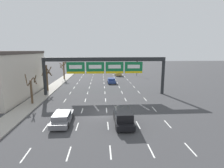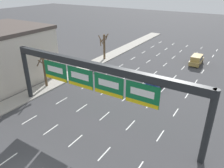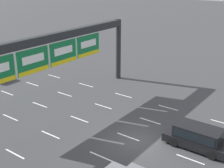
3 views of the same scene
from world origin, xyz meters
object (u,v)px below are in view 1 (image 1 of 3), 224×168
at_px(car_grey, 62,118).
at_px(tree_bare_second, 64,69).
at_px(sign_gantry, 105,65).
at_px(suv_gold, 118,73).
at_px(tree_bare_third, 32,89).
at_px(tree_bare_closest, 47,76).
at_px(suv_black, 123,116).
at_px(car_blue, 111,80).
at_px(traffic_light_near_gantry, 137,65).

bearing_deg(car_grey, tree_bare_second, 101.24).
bearing_deg(sign_gantry, car_grey, -111.77).
bearing_deg(suv_gold, tree_bare_third, -118.04).
distance_m(suv_gold, tree_bare_closest, 26.59).
distance_m(suv_black, car_blue, 24.77).
bearing_deg(tree_bare_third, car_grey, -51.10).
bearing_deg(sign_gantry, suv_gold, 79.01).
bearing_deg(tree_bare_closest, car_grey, -68.74).
relative_size(suv_gold, suv_black, 0.92).
relative_size(traffic_light_near_gantry, tree_bare_third, 1.04).
height_order(traffic_light_near_gantry, tree_bare_closest, tree_bare_closest).
xyz_separation_m(car_grey, tree_bare_third, (-6.01, 7.45, 1.70)).
height_order(car_blue, tree_bare_third, tree_bare_third).
height_order(sign_gantry, tree_bare_third, sign_gantry).
bearing_deg(tree_bare_third, suv_black, -32.45).
xyz_separation_m(tree_bare_second, tree_bare_third, (0.07, -23.14, -0.45)).
height_order(suv_gold, tree_bare_second, tree_bare_second).
relative_size(sign_gantry, tree_bare_second, 4.62).
relative_size(suv_gold, tree_bare_closest, 0.84).
bearing_deg(sign_gantry, tree_bare_closest, 163.26).
bearing_deg(car_grey, traffic_light_near_gantry, 66.57).
xyz_separation_m(sign_gantry, suv_black, (1.69, -13.27, -4.47)).
xyz_separation_m(suv_gold, tree_bare_closest, (-16.03, -21.12, 2.08)).
height_order(car_blue, traffic_light_near_gantry, traffic_light_near_gantry).
bearing_deg(tree_bare_second, suv_gold, 22.38).
relative_size(suv_gold, tree_bare_second, 0.89).
bearing_deg(car_grey, car_blue, 74.04).
distance_m(sign_gantry, traffic_light_near_gantry, 26.04).
relative_size(tree_bare_second, tree_bare_third, 1.07).
bearing_deg(tree_bare_second, tree_bare_third, -89.82).
bearing_deg(tree_bare_second, car_blue, -26.49).
bearing_deg(suv_black, car_blue, 89.62).
xyz_separation_m(car_grey, suv_black, (6.73, -0.66, 0.21)).
distance_m(sign_gantry, suv_black, 14.10).
relative_size(sign_gantry, tree_bare_closest, 4.33).
xyz_separation_m(tree_bare_closest, tree_bare_second, (0.15, 14.58, -0.19)).
bearing_deg(car_grey, suv_black, -5.56).
bearing_deg(car_blue, traffic_light_near_gantry, 54.03).
height_order(car_grey, traffic_light_near_gantry, traffic_light_near_gantry).
bearing_deg(suv_gold, sign_gantry, -100.99).
bearing_deg(car_blue, tree_bare_third, -127.75).
bearing_deg(suv_black, sign_gantry, 97.27).
bearing_deg(tree_bare_third, car_blue, 52.25).
bearing_deg(sign_gantry, tree_bare_second, 121.74).
relative_size(sign_gantry, tree_bare_third, 4.95).
distance_m(car_grey, car_blue, 25.08).
relative_size(car_blue, tree_bare_second, 0.90).
distance_m(sign_gantry, car_blue, 12.56).
distance_m(traffic_light_near_gantry, tree_bare_third, 36.11).
relative_size(tree_bare_closest, tree_bare_third, 1.14).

